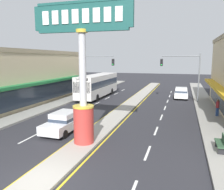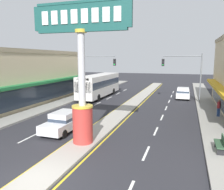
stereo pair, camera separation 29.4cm
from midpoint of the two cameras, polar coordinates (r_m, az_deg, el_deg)
The scene contains 14 objects.
ground_plane at distance 11.61m, azimuth -17.64°, elevation -20.03°, with size 160.00×160.00×0.00m, color #28282D.
median_strip at distance 27.39m, azimuth 4.90°, elevation -2.55°, with size 1.80×52.00×0.14m, color #A39E93.
sidewalk_left at distance 28.82m, azimuth -13.03°, elevation -2.13°, with size 2.27×60.00×0.18m, color gray.
sidewalk_right at distance 24.85m, azimuth 23.58°, elevation -4.44°, with size 2.27×60.00×0.18m, color gray.
lane_markings at distance 26.12m, azimuth 4.21°, elevation -3.26°, with size 8.54×52.00×0.01m.
district_sign at distance 14.48m, azimuth -7.00°, elevation 4.00°, with size 6.41×1.37×8.84m.
storefront_left at distance 29.70m, azimuth -24.23°, elevation 3.91°, with size 8.66×25.49×6.62m.
traffic_light_left_side at distance 32.73m, azimuth -3.84°, elevation 6.73°, with size 4.86×0.46×6.20m.
traffic_light_right_side at distance 30.21m, azimuth 18.31°, elevation 6.10°, with size 4.86×0.46×6.20m.
sedan_near_right_lane at distance 18.02m, azimuth -11.46°, elevation -6.50°, with size 1.90×4.33×1.53m.
bus_far_right_lane at distance 33.44m, azimuth -2.90°, elevation 2.70°, with size 2.59×11.21×3.26m.
sedan_near_left_lane at distance 33.70m, azimuth 17.55°, elevation 0.48°, with size 1.87×4.32×1.53m.
street_bench at distance 15.11m, azimuth 26.07°, elevation -10.87°, with size 0.48×1.60×0.88m.
pedestrian_near_kerb at distance 23.70m, azimuth 25.47°, elevation -2.70°, with size 0.35×0.45×1.62m.
Camera 2 is at (6.30, -8.07, 5.56)m, focal length 36.57 mm.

